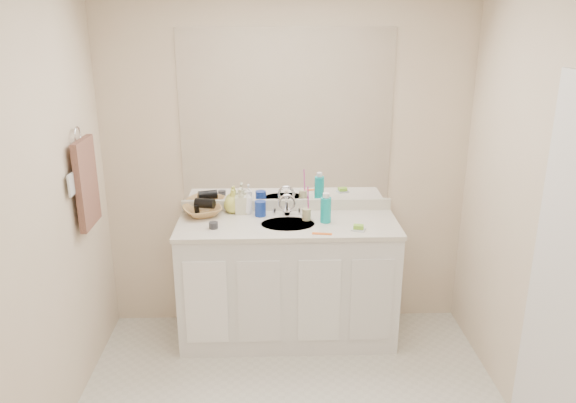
# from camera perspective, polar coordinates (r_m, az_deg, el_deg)

# --- Properties ---
(wall_back) EXTENTS (2.60, 0.02, 2.40)m
(wall_back) POSITION_cam_1_polar(r_m,az_deg,el_deg) (4.01, -0.15, 3.50)
(wall_back) COLOR beige
(wall_back) RESTS_ON floor
(wall_left) EXTENTS (0.02, 2.60, 2.40)m
(wall_left) POSITION_cam_1_polar(r_m,az_deg,el_deg) (3.02, -24.87, -3.42)
(wall_left) COLOR beige
(wall_left) RESTS_ON floor
(wall_right) EXTENTS (0.02, 2.60, 2.40)m
(wall_right) POSITION_cam_1_polar(r_m,az_deg,el_deg) (3.12, 25.31, -2.82)
(wall_right) COLOR beige
(wall_right) RESTS_ON floor
(vanity_cabinet) EXTENTS (1.50, 0.55, 0.85)m
(vanity_cabinet) POSITION_cam_1_polar(r_m,az_deg,el_deg) (4.03, -0.02, -8.22)
(vanity_cabinet) COLOR silver
(vanity_cabinet) RESTS_ON floor
(countertop) EXTENTS (1.52, 0.57, 0.03)m
(countertop) POSITION_cam_1_polar(r_m,az_deg,el_deg) (3.86, -0.02, -2.37)
(countertop) COLOR silver
(countertop) RESTS_ON vanity_cabinet
(backsplash) EXTENTS (1.52, 0.03, 0.08)m
(backsplash) POSITION_cam_1_polar(r_m,az_deg,el_deg) (4.08, -0.14, -0.35)
(backsplash) COLOR silver
(backsplash) RESTS_ON countertop
(sink_basin) EXTENTS (0.37, 0.37, 0.02)m
(sink_basin) POSITION_cam_1_polar(r_m,az_deg,el_deg) (3.84, -0.01, -2.44)
(sink_basin) COLOR beige
(sink_basin) RESTS_ON countertop
(faucet) EXTENTS (0.02, 0.02, 0.11)m
(faucet) POSITION_cam_1_polar(r_m,az_deg,el_deg) (3.98, -0.10, -0.61)
(faucet) COLOR silver
(faucet) RESTS_ON countertop
(mirror) EXTENTS (1.48, 0.01, 1.20)m
(mirror) POSITION_cam_1_polar(r_m,az_deg,el_deg) (3.93, -0.15, 8.56)
(mirror) COLOR white
(mirror) RESTS_ON wall_back
(blue_mug) EXTENTS (0.09, 0.09, 0.11)m
(blue_mug) POSITION_cam_1_polar(r_m,az_deg,el_deg) (3.97, -2.82, -0.72)
(blue_mug) COLOR navy
(blue_mug) RESTS_ON countertop
(tan_cup) EXTENTS (0.07, 0.07, 0.08)m
(tan_cup) POSITION_cam_1_polar(r_m,az_deg,el_deg) (3.89, 1.89, -1.31)
(tan_cup) COLOR tan
(tan_cup) RESTS_ON countertop
(toothbrush) EXTENTS (0.02, 0.04, 0.19)m
(toothbrush) POSITION_cam_1_polar(r_m,az_deg,el_deg) (3.85, 2.06, 0.21)
(toothbrush) COLOR #DF3AA6
(toothbrush) RESTS_ON tan_cup
(mouthwash_bottle) EXTENTS (0.09, 0.09, 0.18)m
(mouthwash_bottle) POSITION_cam_1_polar(r_m,az_deg,el_deg) (3.84, 3.85, -0.87)
(mouthwash_bottle) COLOR #0DA6A6
(mouthwash_bottle) RESTS_ON countertop
(soap_dish) EXTENTS (0.11, 0.10, 0.01)m
(soap_dish) POSITION_cam_1_polar(r_m,az_deg,el_deg) (3.74, 7.17, -2.84)
(soap_dish) COLOR silver
(soap_dish) RESTS_ON countertop
(green_soap) EXTENTS (0.08, 0.06, 0.02)m
(green_soap) POSITION_cam_1_polar(r_m,az_deg,el_deg) (3.74, 7.18, -2.57)
(green_soap) COLOR #7BBD2E
(green_soap) RESTS_ON soap_dish
(orange_comb) EXTENTS (0.13, 0.05, 0.01)m
(orange_comb) POSITION_cam_1_polar(r_m,az_deg,el_deg) (3.66, 3.48, -3.28)
(orange_comb) COLOR orange
(orange_comb) RESTS_ON countertop
(dark_jar) EXTENTS (0.08, 0.08, 0.04)m
(dark_jar) POSITION_cam_1_polar(r_m,az_deg,el_deg) (3.78, -7.58, -2.40)
(dark_jar) COLOR #292A2F
(dark_jar) RESTS_ON countertop
(soap_bottle_white) EXTENTS (0.07, 0.07, 0.17)m
(soap_bottle_white) POSITION_cam_1_polar(r_m,az_deg,el_deg) (4.01, -4.10, -0.06)
(soap_bottle_white) COLOR white
(soap_bottle_white) RESTS_ON countertop
(soap_bottle_cream) EXTENTS (0.09, 0.09, 0.19)m
(soap_bottle_cream) POSITION_cam_1_polar(r_m,az_deg,el_deg) (4.02, -4.82, 0.09)
(soap_bottle_cream) COLOR beige
(soap_bottle_cream) RESTS_ON countertop
(soap_bottle_yellow) EXTENTS (0.16, 0.16, 0.17)m
(soap_bottle_yellow) POSITION_cam_1_polar(r_m,az_deg,el_deg) (4.05, -5.63, 0.05)
(soap_bottle_yellow) COLOR #CED051
(soap_bottle_yellow) RESTS_ON countertop
(wicker_basket) EXTENTS (0.35, 0.35, 0.07)m
(wicker_basket) POSITION_cam_1_polar(r_m,az_deg,el_deg) (4.02, -8.69, -0.96)
(wicker_basket) COLOR #A27541
(wicker_basket) RESTS_ON countertop
(hair_dryer) EXTENTS (0.15, 0.10, 0.07)m
(hair_dryer) POSITION_cam_1_polar(r_m,az_deg,el_deg) (4.00, -8.44, -0.19)
(hair_dryer) COLOR black
(hair_dryer) RESTS_ON wicker_basket
(towel_ring) EXTENTS (0.01, 0.11, 0.11)m
(towel_ring) POSITION_cam_1_polar(r_m,az_deg,el_deg) (3.61, -20.60, 6.32)
(towel_ring) COLOR silver
(towel_ring) RESTS_ON wall_left
(hand_towel) EXTENTS (0.04, 0.32, 0.55)m
(hand_towel) POSITION_cam_1_polar(r_m,az_deg,el_deg) (3.67, -19.79, 1.77)
(hand_towel) COLOR #52342B
(hand_towel) RESTS_ON towel_ring
(switch_plate) EXTENTS (0.01, 0.08, 0.13)m
(switch_plate) POSITION_cam_1_polar(r_m,az_deg,el_deg) (3.49, -21.17, 1.60)
(switch_plate) COLOR silver
(switch_plate) RESTS_ON wall_left
(door) EXTENTS (0.02, 0.82, 2.00)m
(door) POSITION_cam_1_polar(r_m,az_deg,el_deg) (2.95, 27.13, -8.55)
(door) COLOR white
(door) RESTS_ON floor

